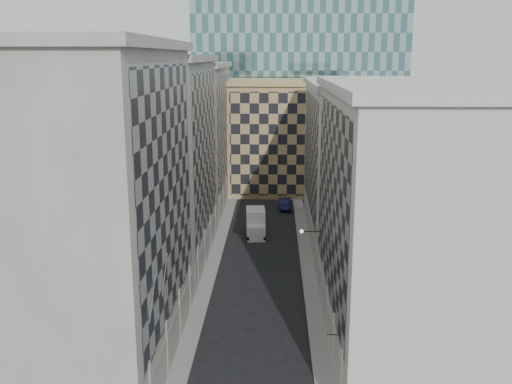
# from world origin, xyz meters

# --- Properties ---
(sidewalk_west) EXTENTS (1.50, 100.00, 0.15)m
(sidewalk_west) POSITION_xyz_m (-5.25, 30.00, 0.07)
(sidewalk_west) COLOR gray
(sidewalk_west) RESTS_ON ground
(sidewalk_east) EXTENTS (1.50, 100.00, 0.15)m
(sidewalk_east) POSITION_xyz_m (5.25, 30.00, 0.07)
(sidewalk_east) COLOR gray
(sidewalk_east) RESTS_ON ground
(bldg_left_a) EXTENTS (10.80, 22.80, 23.70)m
(bldg_left_a) POSITION_xyz_m (-10.88, 11.00, 11.82)
(bldg_left_a) COLOR gray
(bldg_left_a) RESTS_ON ground
(bldg_left_b) EXTENTS (10.80, 22.80, 22.70)m
(bldg_left_b) POSITION_xyz_m (-10.88, 33.00, 11.32)
(bldg_left_b) COLOR gray
(bldg_left_b) RESTS_ON ground
(bldg_left_c) EXTENTS (10.80, 22.80, 21.70)m
(bldg_left_c) POSITION_xyz_m (-10.88, 55.00, 10.83)
(bldg_left_c) COLOR gray
(bldg_left_c) RESTS_ON ground
(bldg_right_a) EXTENTS (10.80, 26.80, 20.70)m
(bldg_right_a) POSITION_xyz_m (10.88, 15.00, 10.32)
(bldg_right_a) COLOR beige
(bldg_right_a) RESTS_ON ground
(bldg_right_b) EXTENTS (10.80, 28.80, 19.70)m
(bldg_right_b) POSITION_xyz_m (10.89, 42.00, 9.85)
(bldg_right_b) COLOR beige
(bldg_right_b) RESTS_ON ground
(tan_block) EXTENTS (16.80, 14.80, 18.80)m
(tan_block) POSITION_xyz_m (2.00, 67.90, 9.44)
(tan_block) COLOR #9E8654
(tan_block) RESTS_ON ground
(church_tower) EXTENTS (7.20, 7.20, 51.50)m
(church_tower) POSITION_xyz_m (0.00, 82.00, 26.95)
(church_tower) COLOR #2B2721
(church_tower) RESTS_ON ground
(flagpoles_left) EXTENTS (0.10, 6.33, 2.33)m
(flagpoles_left) POSITION_xyz_m (-5.90, 6.00, 8.00)
(flagpoles_left) COLOR gray
(flagpoles_left) RESTS_ON ground
(bracket_lamp) EXTENTS (1.98, 0.36, 0.36)m
(bracket_lamp) POSITION_xyz_m (4.38, 24.00, 6.20)
(bracket_lamp) COLOR black
(bracket_lamp) RESTS_ON ground
(box_truck) EXTENTS (2.75, 6.04, 3.24)m
(box_truck) POSITION_xyz_m (-0.84, 42.24, 1.41)
(box_truck) COLOR silver
(box_truck) RESTS_ON ground
(dark_car) EXTENTS (1.82, 4.86, 1.59)m
(dark_car) POSITION_xyz_m (3.09, 55.09, 0.79)
(dark_car) COLOR #10133D
(dark_car) RESTS_ON ground
(shop_sign) EXTENTS (0.82, 0.72, 0.80)m
(shop_sign) POSITION_xyz_m (5.42, 6.99, 3.83)
(shop_sign) COLOR black
(shop_sign) RESTS_ON ground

